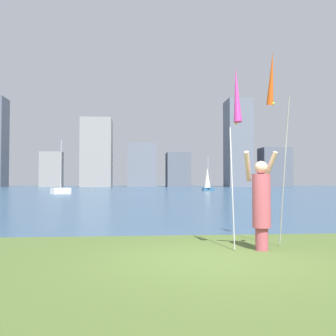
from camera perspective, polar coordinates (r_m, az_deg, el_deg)
ground at (r=57.94m, az=-3.65°, el=-3.37°), size 120.00×138.00×0.12m
person at (r=8.14m, az=13.39°, el=-4.71°), size 0.73×0.54×2.00m
kite_flag_left at (r=7.95m, az=9.91°, el=9.82°), size 0.16×0.71×3.65m
kite_flag_right at (r=9.37m, az=14.85°, el=11.79°), size 0.16×1.21×4.29m
sailboat_2 at (r=59.35m, az=5.74°, el=-1.64°), size 1.97×1.34×5.15m
sailboat_4 at (r=45.13m, az=-15.29°, el=-3.15°), size 2.16×2.03×5.97m
skyline_tower_1 at (r=101.62m, az=-16.56°, el=-0.19°), size 5.41×3.24×8.71m
skyline_tower_2 at (r=98.94m, az=-10.31°, el=2.16°), size 7.45×7.73×16.84m
skyline_tower_3 at (r=101.74m, az=-3.84°, el=0.41°), size 7.37×5.92×11.11m
skyline_tower_4 at (r=102.09m, az=1.45°, el=-0.26°), size 6.00×6.79×8.78m
skyline_tower_5 at (r=103.24m, az=10.11°, el=3.53°), size 6.08×7.47×22.36m
skyline_tower_6 at (r=104.85m, az=15.24°, el=0.09°), size 7.46×5.79×9.99m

